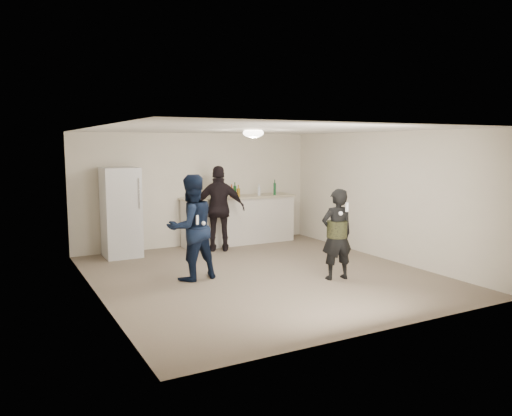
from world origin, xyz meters
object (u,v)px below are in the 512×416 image
woman (337,234)px  fridge (121,212)px  man (191,228)px  spectator (220,209)px  counter (239,221)px  shaker (224,194)px

woman → fridge: bearing=-43.0°
man → spectator: spectator is taller
counter → shaker: 0.77m
shaker → woman: (0.51, -3.42, -0.41)m
fridge → woman: bearing=-51.1°
man → spectator: 2.30m
counter → fridge: fridge is taller
counter → spectator: (-0.70, -0.51, 0.38)m
woman → spectator: 3.10m
shaker → counter: bearing=11.6°
man → fridge: bearing=-84.1°
shaker → man: (-1.64, -2.29, -0.29)m
shaker → man: size_ratio=0.10×
man → spectator: (1.35, 1.86, 0.02)m
man → woman: man is taller
fridge → woman: 4.41m
counter → shaker: bearing=-168.4°
fridge → spectator: bearing=-12.6°
spectator → man: bearing=79.8°
shaker → spectator: size_ratio=0.09×
counter → man: 3.16m
shaker → fridge: bearing=179.6°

